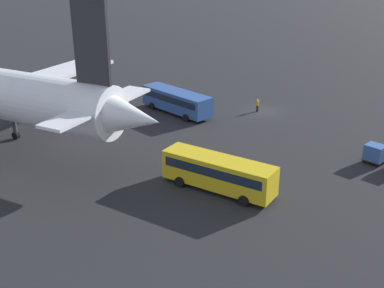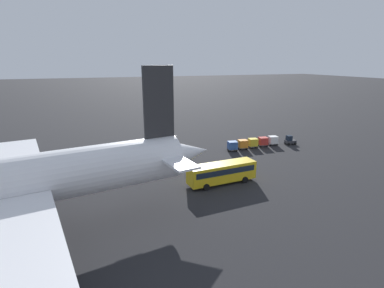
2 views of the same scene
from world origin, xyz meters
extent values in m
plane|color=#232326|center=(0.00, 0.00, 0.00)|extent=(600.00, 600.00, 0.00)
cone|color=silver|center=(-0.56, 27.14, 6.88)|extent=(7.55, 5.80, 4.76)
cube|color=silver|center=(19.73, 18.89, 6.22)|extent=(7.68, 18.07, 0.44)
cube|color=#262628|center=(2.88, 27.70, 13.75)|extent=(3.81, 0.96, 8.46)
cube|color=silver|center=(2.51, 27.64, 7.41)|extent=(4.83, 14.00, 0.28)
cylinder|color=#38383D|center=(20.44, 21.66, 4.54)|extent=(4.97, 3.60, 2.91)
cylinder|color=#38383D|center=(18.46, 26.74, 2.12)|extent=(0.50, 0.50, 4.23)
cylinder|color=black|center=(18.46, 26.74, 0.45)|extent=(0.97, 0.64, 0.90)
cube|color=#2D5199|center=(9.13, 7.74, 1.77)|extent=(11.50, 4.69, 2.64)
cube|color=#192333|center=(9.13, 7.74, 2.23)|extent=(10.62, 4.59, 0.85)
cylinder|color=black|center=(12.79, 8.66, 0.50)|extent=(1.04, 0.46, 1.00)
cylinder|color=black|center=(12.29, 5.69, 0.50)|extent=(1.04, 0.46, 1.00)
cylinder|color=black|center=(5.96, 9.80, 0.50)|extent=(1.04, 0.46, 1.00)
cylinder|color=black|center=(5.46, 6.83, 0.50)|extent=(1.04, 0.46, 1.00)
cube|color=gold|center=(-8.03, 23.14, 1.84)|extent=(11.13, 3.46, 2.78)
cube|color=#192333|center=(-8.03, 23.14, 2.32)|extent=(10.26, 3.44, 0.89)
cylinder|color=black|center=(-4.73, 24.79, 0.50)|extent=(1.02, 0.37, 1.00)
cylinder|color=black|center=(-4.54, 21.95, 0.50)|extent=(1.02, 0.37, 1.00)
cylinder|color=black|center=(-11.51, 24.33, 0.50)|extent=(1.02, 0.37, 1.00)
cylinder|color=black|center=(-11.32, 21.49, 0.50)|extent=(1.02, 0.37, 1.00)
cylinder|color=#1E1E2D|center=(0.50, 0.58, 0.42)|extent=(0.32, 0.32, 0.85)
cylinder|color=orange|center=(0.50, 0.58, 1.18)|extent=(0.38, 0.38, 0.65)
sphere|color=tan|center=(0.50, 0.58, 1.62)|extent=(0.24, 0.24, 0.24)
cube|color=#38383D|center=(-17.89, 8.31, 0.41)|extent=(2.24, 1.98, 0.10)
cube|color=#33569E|center=(-17.89, 8.31, 1.26)|extent=(2.13, 1.89, 1.60)
cylinder|color=black|center=(-17.04, 8.81, 0.18)|extent=(0.37, 0.18, 0.36)
cylinder|color=black|center=(-17.24, 7.55, 0.18)|extent=(0.37, 0.18, 0.36)
cylinder|color=black|center=(-18.54, 9.06, 0.18)|extent=(0.37, 0.18, 0.36)
cylinder|color=black|center=(-18.74, 7.80, 0.18)|extent=(0.37, 0.18, 0.36)
camera|label=1|loc=(-30.07, 56.92, 21.32)|focal=45.00mm
camera|label=2|loc=(11.75, 62.11, 18.49)|focal=28.00mm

